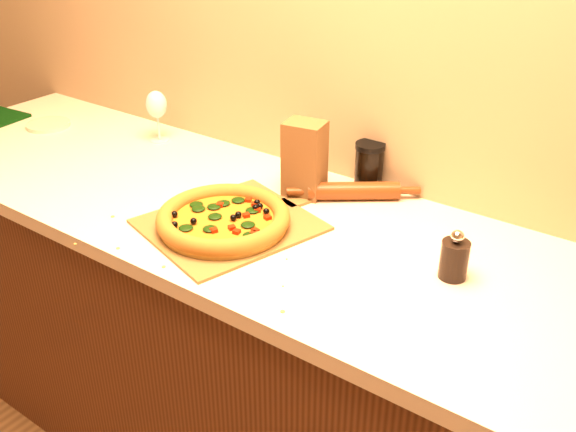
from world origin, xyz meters
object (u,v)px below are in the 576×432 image
object	(u,v)px
wine_glass	(156,106)
pepper_grinder	(454,258)
rolling_pin	(353,191)
pizza_peel	(235,223)
pizza	(223,219)
side_plate	(48,125)
dark_jar	(369,165)

from	to	relation	value
wine_glass	pepper_grinder	bearing A→B (deg)	-9.90
rolling_pin	pizza_peel	bearing A→B (deg)	-120.16
pepper_grinder	pizza	bearing A→B (deg)	-166.29
pepper_grinder	side_plate	world-z (taller)	pepper_grinder
pizza_peel	dark_jar	bearing A→B (deg)	82.92
rolling_pin	wine_glass	distance (m)	0.72
pizza	side_plate	size ratio (longest dim) A/B	2.24
rolling_pin	wine_glass	size ratio (longest dim) A/B	1.78
pizza	rolling_pin	distance (m)	0.36
dark_jar	side_plate	world-z (taller)	dark_jar
pizza	pepper_grinder	distance (m)	0.54
pepper_grinder	dark_jar	world-z (taller)	dark_jar
pepper_grinder	wine_glass	bearing A→B (deg)	170.10
dark_jar	pepper_grinder	bearing A→B (deg)	-37.48
wine_glass	side_plate	world-z (taller)	wine_glass
pizza_peel	rolling_pin	world-z (taller)	rolling_pin
pizza	pepper_grinder	world-z (taller)	pepper_grinder
wine_glass	side_plate	bearing A→B (deg)	-162.05
rolling_pin	side_plate	xyz separation A→B (m)	(-1.11, -0.13, -0.02)
wine_glass	side_plate	distance (m)	0.43
pizza_peel	rolling_pin	bearing A→B (deg)	76.36
pizza_peel	pizza	xyz separation A→B (m)	(-0.00, -0.03, 0.02)
pizza	dark_jar	world-z (taller)	dark_jar
pizza	pepper_grinder	xyz separation A→B (m)	(0.53, 0.13, 0.02)
pizza	side_plate	bearing A→B (deg)	168.77
pizza_peel	pepper_grinder	distance (m)	0.53
wine_glass	side_plate	xyz separation A→B (m)	(-0.40, -0.13, -0.11)
pepper_grinder	dark_jar	xyz separation A→B (m)	(-0.36, 0.28, 0.02)
pizza_peel	wine_glass	world-z (taller)	wine_glass
dark_jar	side_plate	distance (m)	1.13
wine_glass	dark_jar	xyz separation A→B (m)	(0.71, 0.09, -0.05)
pepper_grinder	rolling_pin	size ratio (longest dim) A/B	0.39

